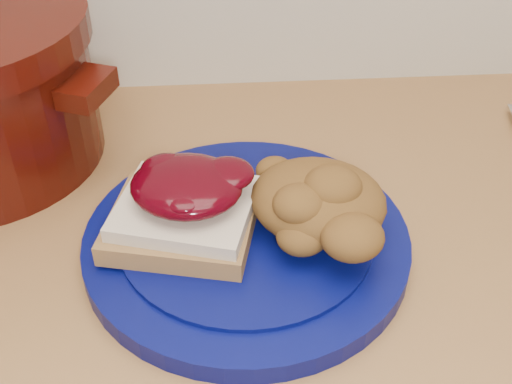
{
  "coord_description": "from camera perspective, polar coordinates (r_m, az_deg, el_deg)",
  "views": [
    {
      "loc": [
        -0.04,
        1.06,
        1.31
      ],
      "look_at": [
        -0.01,
        1.51,
        0.95
      ],
      "focal_mm": 45.0,
      "sensor_mm": 36.0,
      "label": 1
    }
  ],
  "objects": [
    {
      "name": "plate",
      "position": [
        0.58,
        -0.85,
        -4.37
      ],
      "size": [
        0.37,
        0.37,
        0.02
      ],
      "primitive_type": "cylinder",
      "rotation": [
        0.0,
        0.0,
        -0.33
      ],
      "color": "#050A4F",
      "rests_on": "wood_countertop"
    },
    {
      "name": "sandwich",
      "position": [
        0.56,
        -6.38,
        -1.2
      ],
      "size": [
        0.15,
        0.13,
        0.06
      ],
      "rotation": [
        0.0,
        0.0,
        -0.33
      ],
      "color": "olive",
      "rests_on": "plate"
    },
    {
      "name": "stuffing_mound",
      "position": [
        0.56,
        5.55,
        -0.8
      ],
      "size": [
        0.15,
        0.14,
        0.06
      ],
      "primitive_type": "ellipsoid",
      "rotation": [
        0.0,
        0.0,
        -0.33
      ],
      "color": "brown",
      "rests_on": "plate"
    }
  ]
}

